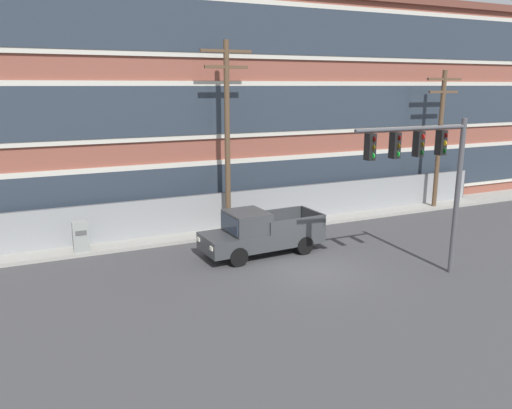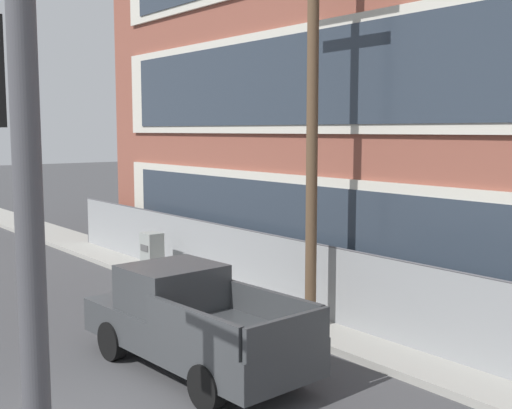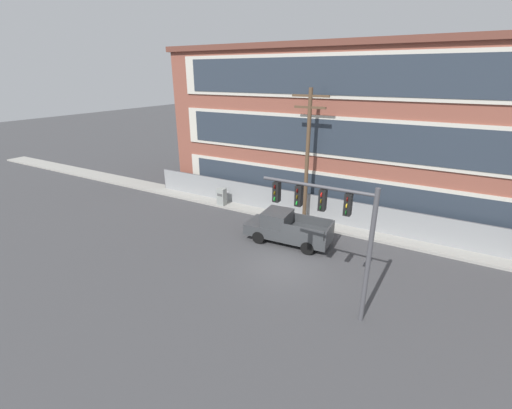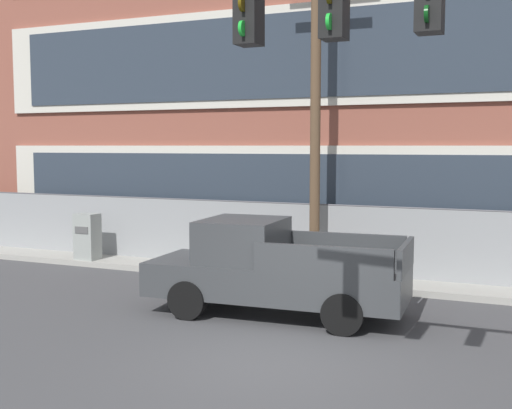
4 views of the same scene
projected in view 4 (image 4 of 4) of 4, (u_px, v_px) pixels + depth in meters
ground_plane at (270, 363)px, 10.40m from camera, size 160.00×160.00×0.00m
sidewalk_building_side at (366, 280)px, 16.42m from camera, size 80.00×2.02×0.16m
chain_link_fence at (367, 243)px, 16.60m from camera, size 30.25×0.06×1.99m
traffic_signal_mast at (472, 54)px, 6.66m from camera, size 4.93×0.43×6.01m
pickup_truck_dark_grey at (271, 270)px, 13.32m from camera, size 5.48×2.31×1.99m
utility_pole_near_corner at (316, 83)px, 16.07m from camera, size 2.49×0.26×9.20m
electrical_cabinet at (87, 239)px, 18.94m from camera, size 0.65×0.54×1.52m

